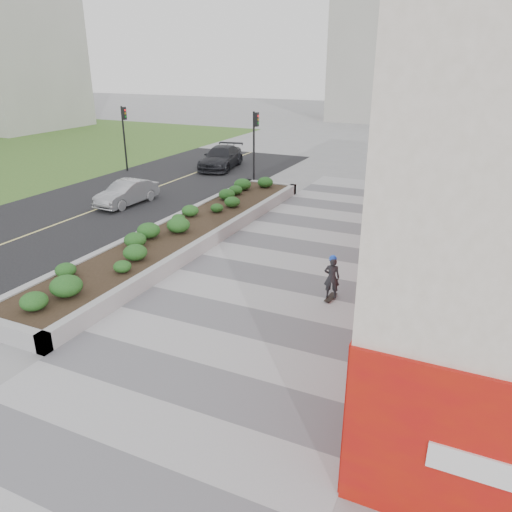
{
  "coord_description": "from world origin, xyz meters",
  "views": [
    {
      "loc": [
        5.44,
        -9.55,
        7.06
      ],
      "look_at": [
        -0.89,
        4.05,
        1.1
      ],
      "focal_mm": 35.0,
      "sensor_mm": 36.0,
      "label": 1
    }
  ],
  "objects_px": {
    "car_dark": "(221,158)",
    "planter": "(185,230)",
    "car_silver": "(127,193)",
    "traffic_signal_far": "(124,129)",
    "skateboarder": "(332,277)",
    "traffic_signal_near": "(255,137)"
  },
  "relations": [
    {
      "from": "planter",
      "to": "car_silver",
      "type": "distance_m",
      "value": 6.55
    },
    {
      "from": "traffic_signal_near",
      "to": "car_dark",
      "type": "relative_size",
      "value": 0.83
    },
    {
      "from": "skateboarder",
      "to": "car_silver",
      "type": "height_order",
      "value": "skateboarder"
    },
    {
      "from": "traffic_signal_far",
      "to": "planter",
      "type": "bearing_deg",
      "value": -42.46
    },
    {
      "from": "car_silver",
      "to": "planter",
      "type": "bearing_deg",
      "value": -27.29
    },
    {
      "from": "planter",
      "to": "traffic_signal_far",
      "type": "bearing_deg",
      "value": 137.54
    },
    {
      "from": "planter",
      "to": "car_silver",
      "type": "height_order",
      "value": "car_silver"
    },
    {
      "from": "traffic_signal_near",
      "to": "car_dark",
      "type": "distance_m",
      "value": 5.29
    },
    {
      "from": "traffic_signal_far",
      "to": "car_silver",
      "type": "relative_size",
      "value": 1.12
    },
    {
      "from": "car_dark",
      "to": "planter",
      "type": "bearing_deg",
      "value": -77.67
    },
    {
      "from": "traffic_signal_near",
      "to": "skateboarder",
      "type": "bearing_deg",
      "value": -56.32
    },
    {
      "from": "planter",
      "to": "car_dark",
      "type": "height_order",
      "value": "car_dark"
    },
    {
      "from": "car_silver",
      "to": "car_dark",
      "type": "xyz_separation_m",
      "value": [
        -0.01,
        10.1,
        0.12
      ]
    },
    {
      "from": "skateboarder",
      "to": "car_silver",
      "type": "xyz_separation_m",
      "value": [
        -12.77,
        6.09,
        -0.14
      ]
    },
    {
      "from": "traffic_signal_far",
      "to": "car_silver",
      "type": "height_order",
      "value": "traffic_signal_far"
    },
    {
      "from": "car_silver",
      "to": "car_dark",
      "type": "relative_size",
      "value": 0.74
    },
    {
      "from": "skateboarder",
      "to": "car_dark",
      "type": "distance_m",
      "value": 20.63
    },
    {
      "from": "planter",
      "to": "skateboarder",
      "type": "relative_size",
      "value": 12.08
    },
    {
      "from": "traffic_signal_far",
      "to": "car_silver",
      "type": "xyz_separation_m",
      "value": [
        5.28,
        -6.69,
        -2.14
      ]
    },
    {
      "from": "planter",
      "to": "car_silver",
      "type": "relative_size",
      "value": 4.82
    },
    {
      "from": "traffic_signal_near",
      "to": "car_dark",
      "type": "height_order",
      "value": "traffic_signal_near"
    },
    {
      "from": "planter",
      "to": "traffic_signal_near",
      "type": "height_order",
      "value": "traffic_signal_near"
    }
  ]
}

